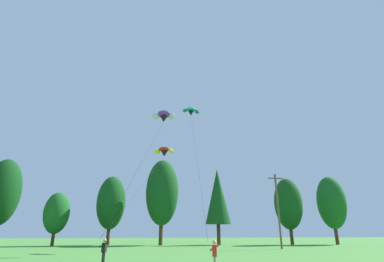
{
  "coord_description": "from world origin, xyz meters",
  "views": [
    {
      "loc": [
        -0.91,
        -0.61,
        2.1
      ],
      "look_at": [
        2.8,
        21.03,
        9.77
      ],
      "focal_mm": 27.13,
      "sensor_mm": 36.0,
      "label": 1
    }
  ],
  "objects_px": {
    "kite_flyer_mid": "(215,253)",
    "parafoil_kite_far_purple": "(164,116)",
    "parafoil_kite_high_red_yellow": "(164,151)",
    "kite_flyer_near": "(104,250)",
    "parafoil_kite_mid_teal": "(191,112)",
    "utility_pole": "(278,208)"
  },
  "relations": [
    {
      "from": "kite_flyer_mid",
      "to": "parafoil_kite_far_purple",
      "type": "height_order",
      "value": "parafoil_kite_far_purple"
    },
    {
      "from": "kite_flyer_mid",
      "to": "parafoil_kite_high_red_yellow",
      "type": "relative_size",
      "value": 0.1
    },
    {
      "from": "kite_flyer_near",
      "to": "kite_flyer_mid",
      "type": "relative_size",
      "value": 1.0
    },
    {
      "from": "parafoil_kite_mid_teal",
      "to": "parafoil_kite_far_purple",
      "type": "distance_m",
      "value": 6.82
    },
    {
      "from": "utility_pole",
      "to": "kite_flyer_near",
      "type": "height_order",
      "value": "utility_pole"
    },
    {
      "from": "kite_flyer_near",
      "to": "parafoil_kite_mid_teal",
      "type": "height_order",
      "value": "parafoil_kite_mid_teal"
    },
    {
      "from": "parafoil_kite_high_red_yellow",
      "to": "parafoil_kite_far_purple",
      "type": "distance_m",
      "value": 7.89
    },
    {
      "from": "utility_pole",
      "to": "kite_flyer_mid",
      "type": "xyz_separation_m",
      "value": [
        -14.44,
        -21.7,
        -4.22
      ]
    },
    {
      "from": "parafoil_kite_high_red_yellow",
      "to": "utility_pole",
      "type": "bearing_deg",
      "value": 3.05
    },
    {
      "from": "parafoil_kite_high_red_yellow",
      "to": "kite_flyer_near",
      "type": "bearing_deg",
      "value": -106.69
    },
    {
      "from": "kite_flyer_near",
      "to": "parafoil_kite_high_red_yellow",
      "type": "distance_m",
      "value": 20.41
    },
    {
      "from": "parafoil_kite_high_red_yellow",
      "to": "parafoil_kite_mid_teal",
      "type": "xyz_separation_m",
      "value": [
        3.18,
        -2.81,
        4.82
      ]
    },
    {
      "from": "parafoil_kite_high_red_yellow",
      "to": "parafoil_kite_far_purple",
      "type": "bearing_deg",
      "value": -95.28
    },
    {
      "from": "kite_flyer_mid",
      "to": "parafoil_kite_far_purple",
      "type": "relative_size",
      "value": 0.13
    },
    {
      "from": "kite_flyer_near",
      "to": "utility_pole",
      "type": "bearing_deg",
      "value": 39.48
    },
    {
      "from": "parafoil_kite_high_red_yellow",
      "to": "kite_flyer_mid",
      "type": "bearing_deg",
      "value": -85.96
    },
    {
      "from": "parafoil_kite_mid_teal",
      "to": "parafoil_kite_far_purple",
      "type": "bearing_deg",
      "value": -128.92
    },
    {
      "from": "kite_flyer_near",
      "to": "kite_flyer_mid",
      "type": "height_order",
      "value": "same"
    },
    {
      "from": "utility_pole",
      "to": "parafoil_kite_far_purple",
      "type": "distance_m",
      "value": 20.71
    },
    {
      "from": "utility_pole",
      "to": "parafoil_kite_mid_teal",
      "type": "height_order",
      "value": "parafoil_kite_mid_teal"
    },
    {
      "from": "kite_flyer_mid",
      "to": "parafoil_kite_mid_teal",
      "type": "bearing_deg",
      "value": 84.61
    },
    {
      "from": "kite_flyer_mid",
      "to": "parafoil_kite_high_red_yellow",
      "type": "height_order",
      "value": "parafoil_kite_high_red_yellow"
    }
  ]
}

